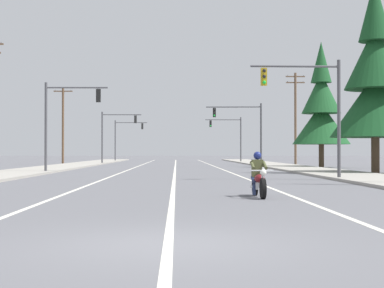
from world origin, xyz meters
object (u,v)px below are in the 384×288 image
Objects in this scene: traffic_signal_far_right at (230,132)px; utility_pole_left_far at (63,124)px; traffic_signal_mid_right at (245,124)px; conifer_tree_right_verge_near at (375,84)px; traffic_signal_mid_left at (114,130)px; utility_pole_right_far at (295,116)px; traffic_signal_near_left at (64,114)px; conifer_tree_right_verge_far at (321,110)px; traffic_signal_far_left at (124,134)px; traffic_signal_near_right at (314,101)px; motorcycle_with_rider at (258,179)px.

utility_pole_left_far is at bearing -149.69° from traffic_signal_far_right.
traffic_signal_mid_right is 0.48× the size of conifer_tree_right_verge_near.
traffic_signal_mid_left is 21.49m from utility_pole_right_far.
traffic_signal_far_right is at bearing 97.63° from conifer_tree_right_verge_near.
traffic_signal_near_left is 21.02m from conifer_tree_right_verge_near.
traffic_signal_mid_right is 23.33m from traffic_signal_far_right.
conifer_tree_right_verge_far is at bearing 89.66° from conifer_tree_right_verge_near.
traffic_signal_mid_right is at bearing -65.33° from traffic_signal_far_left.
traffic_signal_far_right is (0.71, 23.32, -0.03)m from traffic_signal_mid_right.
traffic_signal_mid_left is at bearing 122.92° from conifer_tree_right_verge_near.
motorcycle_with_rider is at bearing -111.26° from traffic_signal_near_right.
traffic_signal_far_right is at bearing 69.51° from traffic_signal_near_left.
traffic_signal_far_left is at bearing 90.13° from traffic_signal_near_left.
traffic_signal_far_left is 55.06m from conifer_tree_right_verge_near.
utility_pole_right_far is (20.55, 22.81, 1.28)m from traffic_signal_near_left.
traffic_signal_near_left is 29.77m from traffic_signal_mid_left.
utility_pole_left_far is at bearing 130.77° from conifer_tree_right_verge_near.
traffic_signal_mid_right is at bearing 108.44° from conifer_tree_right_verge_near.
conifer_tree_right_verge_near is 1.13× the size of conifer_tree_right_verge_far.
traffic_signal_near_left and traffic_signal_far_left have the same top height.
motorcycle_with_rider is at bearing -94.37° from traffic_signal_far_right.
traffic_signal_mid_left is 5.89m from utility_pole_left_far.
traffic_signal_near_left is 22.44m from traffic_signal_mid_right.
conifer_tree_right_verge_near is at bearing -67.62° from traffic_signal_far_left.
utility_pole_right_far is 26.63m from utility_pole_left_far.
conifer_tree_right_verge_near is at bearing -90.34° from conifer_tree_right_verge_far.
traffic_signal_far_left is (-14.54, 31.67, -0.04)m from traffic_signal_mid_right.
traffic_signal_far_left is 0.70× the size of utility_pole_left_far.
utility_pole_right_far reaches higher than traffic_signal_near_right.
traffic_signal_far_right is at bearing -28.69° from traffic_signal_far_left.
conifer_tree_right_verge_near reaches higher than utility_pole_right_far.
utility_pole_right_far is 9.88m from conifer_tree_right_verge_far.
utility_pole_right_far is at bearing 80.19° from traffic_signal_near_right.
traffic_signal_far_left is 33.27m from utility_pole_right_far.
traffic_signal_far_right is 0.48× the size of conifer_tree_right_verge_near.
conifer_tree_right_verge_far is at bearing 75.31° from traffic_signal_near_right.
conifer_tree_right_verge_near is at bearing 54.39° from traffic_signal_near_right.
traffic_signal_near_right is 24.23m from conifer_tree_right_verge_far.
traffic_signal_near_right is (4.42, 11.37, 3.50)m from motorcycle_with_rider.
traffic_signal_near_left is 1.00× the size of traffic_signal_mid_right.
conifer_tree_right_verge_near reaches higher than utility_pole_left_far.
traffic_signal_far_right is 0.62× the size of utility_pole_right_far.
traffic_signal_near_left is (-10.37, 21.83, 3.48)m from motorcycle_with_rider.
traffic_signal_mid_right reaches higher than motorcycle_with_rider.
traffic_signal_mid_right and traffic_signal_far_left have the same top height.
conifer_tree_right_verge_near is (5.70, -42.54, 1.85)m from traffic_signal_far_right.
conifer_tree_right_verge_near is (6.05, 8.44, 1.86)m from traffic_signal_near_right.
conifer_tree_right_verge_far is (5.79, -27.58, 1.17)m from traffic_signal_far_right.
traffic_signal_mid_right is (-0.36, 27.66, 0.05)m from traffic_signal_near_right.
traffic_signal_near_left is at bearing 174.45° from conifer_tree_right_verge_near.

